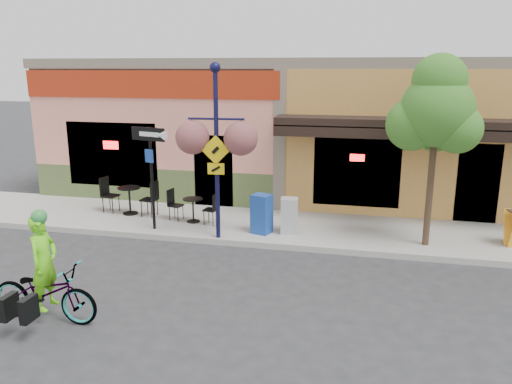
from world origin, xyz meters
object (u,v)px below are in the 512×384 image
at_px(newspaper_box_blue, 262,214).
at_px(street_tree, 433,152).
at_px(building, 327,124).
at_px(cyclist_rider, 46,276).
at_px(newspaper_box_grey, 289,216).
at_px(lamp_post, 217,153).
at_px(one_way_sign, 152,179).
at_px(bicycle, 45,293).

bearing_deg(newspaper_box_blue, street_tree, 18.45).
height_order(building, street_tree, street_tree).
height_order(cyclist_rider, street_tree, street_tree).
bearing_deg(cyclist_rider, newspaper_box_blue, -28.23).
xyz_separation_m(newspaper_box_blue, street_tree, (3.98, 0.01, 1.73)).
relative_size(cyclist_rider, newspaper_box_grey, 1.80).
relative_size(newspaper_box_blue, street_tree, 0.22).
xyz_separation_m(cyclist_rider, street_tree, (6.67, 4.97, 1.57)).
bearing_deg(newspaper_box_blue, building, 98.69).
bearing_deg(street_tree, lamp_post, -173.18).
bearing_deg(street_tree, one_way_sign, -177.47).
height_order(newspaper_box_blue, newspaper_box_grey, newspaper_box_blue).
xyz_separation_m(bicycle, lamp_post, (1.76, 4.37, 1.75)).
relative_size(one_way_sign, street_tree, 0.59).
bearing_deg(one_way_sign, cyclist_rider, -73.56).
distance_m(building, newspaper_box_grey, 6.35).
bearing_deg(newspaper_box_grey, street_tree, -9.87).
distance_m(newspaper_box_blue, newspaper_box_grey, 0.70).
bearing_deg(building, newspaper_box_blue, -99.58).
bearing_deg(building, one_way_sign, -120.48).
relative_size(bicycle, street_tree, 0.44).
xyz_separation_m(bicycle, street_tree, (6.72, 4.97, 1.87)).
bearing_deg(building, newspaper_box_grey, -93.50).
relative_size(bicycle, newspaper_box_grey, 2.15).
height_order(cyclist_rider, newspaper_box_grey, cyclist_rider).
bearing_deg(lamp_post, street_tree, 2.61).
relative_size(one_way_sign, newspaper_box_grey, 2.92).
xyz_separation_m(bicycle, cyclist_rider, (0.05, 0.00, 0.31)).
bearing_deg(cyclist_rider, one_way_sign, 1.66).
xyz_separation_m(one_way_sign, street_tree, (6.79, 0.30, 0.91)).
height_order(building, newspaper_box_grey, building).
xyz_separation_m(cyclist_rider, newspaper_box_blue, (2.68, 4.95, -0.17)).
height_order(bicycle, newspaper_box_blue, newspaper_box_blue).
relative_size(bicycle, lamp_post, 0.46).
xyz_separation_m(lamp_post, newspaper_box_grey, (1.66, 0.73, -1.66)).
height_order(one_way_sign, newspaper_box_blue, one_way_sign).
bearing_deg(lamp_post, bicycle, -116.14).
height_order(lamp_post, one_way_sign, lamp_post).
height_order(building, newspaper_box_blue, building).
xyz_separation_m(building, newspaper_box_blue, (-1.06, -6.27, -1.60)).
height_order(building, one_way_sign, building).
bearing_deg(newspaper_box_blue, cyclist_rider, -100.18).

